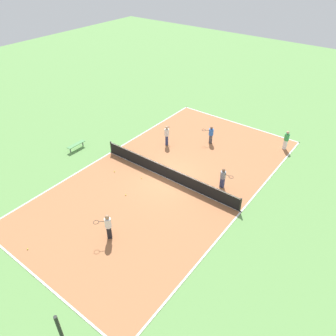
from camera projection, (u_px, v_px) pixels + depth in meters
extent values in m
plane|color=#60934C|center=(168.00, 179.00, 22.34)|extent=(80.00, 80.00, 0.00)
cube|color=#AD6B42|center=(168.00, 179.00, 22.33)|extent=(11.08, 20.45, 0.02)
cube|color=white|center=(241.00, 212.00, 19.62)|extent=(0.10, 20.45, 0.00)
cube|color=white|center=(111.00, 152.00, 25.03)|extent=(0.10, 20.45, 0.00)
cube|color=white|center=(237.00, 123.00, 28.95)|extent=(11.08, 0.10, 0.00)
cube|color=white|center=(40.00, 280.00, 15.71)|extent=(11.08, 0.10, 0.00)
cube|color=white|center=(168.00, 178.00, 22.33)|extent=(11.08, 0.10, 0.00)
cylinder|color=black|center=(240.00, 205.00, 19.38)|extent=(0.10, 0.10, 1.00)
cylinder|color=black|center=(111.00, 147.00, 24.69)|extent=(0.10, 0.10, 1.00)
cube|color=black|center=(168.00, 173.00, 22.05)|extent=(10.78, 0.03, 0.95)
cube|color=white|center=(168.00, 168.00, 21.80)|extent=(10.78, 0.04, 0.06)
cube|color=#4C8C4C|center=(76.00, 144.00, 25.21)|extent=(0.36, 1.53, 0.04)
cylinder|color=#4C4C51|center=(83.00, 144.00, 25.74)|extent=(0.08, 0.08, 0.41)
cylinder|color=#4C4C51|center=(70.00, 150.00, 24.94)|extent=(0.08, 0.08, 0.41)
cube|color=navy|center=(167.00, 140.00, 25.73)|extent=(0.30, 0.32, 0.82)
cylinder|color=silver|center=(167.00, 132.00, 25.33)|extent=(0.49, 0.49, 0.57)
sphere|color=tan|center=(167.00, 128.00, 25.10)|extent=(0.25, 0.25, 0.25)
cylinder|color=#262626|center=(167.00, 129.00, 25.51)|extent=(0.17, 0.26, 0.03)
torus|color=black|center=(168.00, 127.00, 25.74)|extent=(0.42, 0.42, 0.02)
cube|color=white|center=(285.00, 144.00, 25.23)|extent=(0.29, 0.25, 0.78)
cylinder|color=green|center=(287.00, 137.00, 24.85)|extent=(0.43, 0.43, 0.54)
sphere|color=tan|center=(288.00, 133.00, 24.62)|extent=(0.23, 0.23, 0.23)
cube|color=navy|center=(222.00, 182.00, 21.37)|extent=(0.27, 0.22, 0.73)
cylinder|color=gray|center=(223.00, 175.00, 21.01)|extent=(0.39, 0.39, 0.51)
sphere|color=brown|center=(224.00, 170.00, 20.80)|extent=(0.22, 0.22, 0.22)
cylinder|color=#262626|center=(227.00, 175.00, 20.76)|extent=(0.28, 0.06, 0.03)
torus|color=black|center=(231.00, 177.00, 20.60)|extent=(0.33, 0.33, 0.02)
cube|color=black|center=(109.00, 232.00, 17.71)|extent=(0.32, 0.32, 0.83)
cylinder|color=white|center=(108.00, 223.00, 17.30)|extent=(0.51, 0.51, 0.58)
sphere|color=#A87A56|center=(107.00, 217.00, 17.06)|extent=(0.25, 0.25, 0.25)
cylinder|color=#262626|center=(101.00, 222.00, 17.17)|extent=(0.21, 0.23, 0.03)
torus|color=black|center=(96.00, 222.00, 17.13)|extent=(0.43, 0.43, 0.02)
cube|color=#4C4C51|center=(211.00, 139.00, 25.98)|extent=(0.32, 0.29, 0.73)
cylinder|color=blue|center=(211.00, 132.00, 25.63)|extent=(0.48, 0.48, 0.51)
sphere|color=brown|center=(212.00, 128.00, 25.42)|extent=(0.22, 0.22, 0.22)
cylinder|color=#262626|center=(207.00, 130.00, 25.60)|extent=(0.26, 0.15, 0.03)
torus|color=black|center=(204.00, 130.00, 25.64)|extent=(0.41, 0.41, 0.02)
sphere|color=#CCE033|center=(114.00, 172.00, 22.92)|extent=(0.07, 0.07, 0.07)
sphere|color=#CCE033|center=(126.00, 195.00, 20.85)|extent=(0.07, 0.07, 0.07)
sphere|color=#CCE033|center=(28.00, 249.00, 17.24)|extent=(0.07, 0.07, 0.07)
sphere|color=#CCE033|center=(142.00, 178.00, 22.30)|extent=(0.07, 0.07, 0.07)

